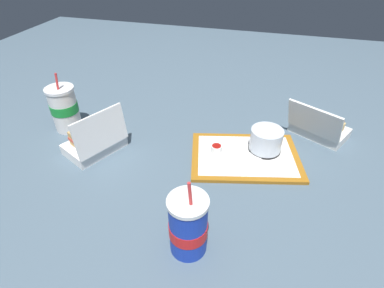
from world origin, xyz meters
name	(u,v)px	position (x,y,z in m)	size (l,w,h in m)	color
ground_plane	(179,159)	(0.00, 0.00, 0.00)	(3.20, 3.20, 0.00)	#4C6070
food_tray	(245,156)	(0.22, 0.07, 0.01)	(0.42, 0.34, 0.01)	#A56619
cake_container	(266,141)	(0.28, 0.11, 0.05)	(0.11, 0.11, 0.08)	black
ketchup_cup	(216,148)	(0.12, 0.06, 0.03)	(0.04, 0.04, 0.02)	white
napkin_stack	(249,163)	(0.24, 0.02, 0.02)	(0.10, 0.10, 0.00)	white
plastic_fork	(224,140)	(0.13, 0.13, 0.02)	(0.11, 0.01, 0.01)	white
clamshell_hotdog_center	(319,126)	(0.47, 0.28, 0.04)	(0.25, 0.24, 0.16)	white
clamshell_sandwich_left	(95,140)	(-0.30, -0.03, 0.04)	(0.21, 0.23, 0.17)	white
soda_cup_front	(64,108)	(-0.48, 0.07, 0.09)	(0.11, 0.11, 0.24)	white
soda_cup_center	(188,226)	(0.13, -0.33, 0.08)	(0.10, 0.10, 0.23)	#1938B7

